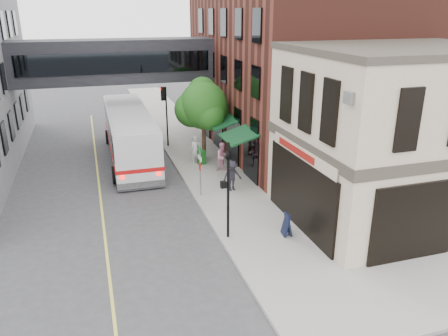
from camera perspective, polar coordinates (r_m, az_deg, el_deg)
ground at (r=18.59m, az=1.26°, el=-12.36°), size 120.00×120.00×0.00m
sidewalk_main at (r=31.32m, az=-3.42°, el=1.55°), size 4.00×60.00×0.15m
corner_building at (r=22.69m, az=21.70°, el=3.90°), size 10.19×8.12×8.45m
brick_building at (r=33.58m, az=9.65°, el=14.63°), size 13.76×18.00×14.00m
skyway_bridge at (r=33.12m, az=-14.08°, el=13.41°), size 14.00×3.18×3.00m
traffic_signal_near at (r=19.04m, az=0.46°, el=-1.47°), size 0.44×0.22×4.60m
traffic_signal_far at (r=32.98m, az=-7.79°, el=8.21°), size 0.53×0.28×4.50m
street_sign_pole at (r=23.92m, az=-3.15°, el=0.37°), size 0.08×0.75×3.00m
street_tree at (r=29.63m, az=-2.83°, el=8.18°), size 3.80×3.20×5.60m
lane_marking at (r=26.78m, az=-15.96°, el=-2.64°), size 0.12×40.00×0.01m
bus at (r=31.22m, az=-12.26°, el=4.58°), size 3.18×12.69×3.41m
pedestrian_a at (r=29.39m, az=-3.73°, el=2.38°), size 0.70×0.47×1.89m
pedestrian_b at (r=27.99m, az=-0.18°, el=1.49°), size 0.98×0.81×1.86m
pedestrian_c at (r=24.88m, az=1.09°, el=-1.01°), size 1.23×0.81×1.78m
newspaper_box at (r=29.33m, az=-2.96°, el=1.39°), size 0.55×0.51×0.94m
sandwich_board at (r=20.38m, az=8.22°, el=-7.32°), size 0.44×0.63×1.04m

